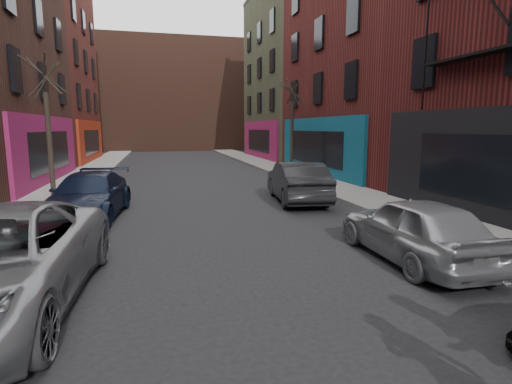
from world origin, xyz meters
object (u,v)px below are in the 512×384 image
tree_right_far (292,117)px  tree_left_far (47,116)px  parked_right_end (297,182)px  parked_right_far (414,228)px  parked_left_end (89,196)px

tree_right_far → tree_left_far: bearing=-154.2°
parked_right_end → parked_right_far: bearing=97.5°
tree_left_far → parked_right_end: (9.54, -3.00, -2.59)m
parked_left_end → tree_right_far: bearing=50.2°
tree_right_far → parked_right_end: (-2.86, -9.00, -2.74)m
tree_right_far → parked_right_far: size_ratio=1.60×
parked_right_far → parked_right_end: bearing=-88.8°
tree_left_far → parked_right_far: tree_left_far is taller
parked_right_far → parked_right_end: 7.38m
parked_right_far → parked_right_end: parked_right_end is taller
tree_right_far → parked_right_end: bearing=-107.7°
parked_right_far → parked_left_end: bearing=-38.7°
tree_right_far → parked_right_far: tree_right_far is taller
tree_left_far → parked_right_far: (9.60, -10.38, -2.65)m
parked_right_far → parked_right_end: size_ratio=0.88×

